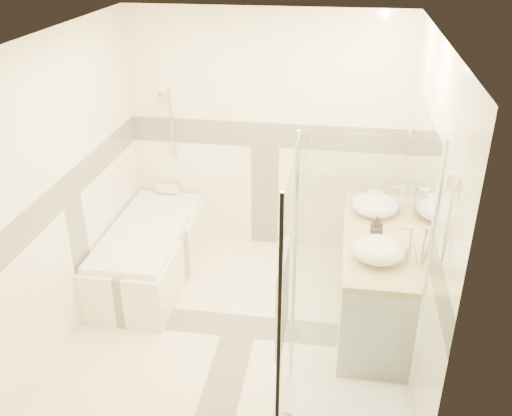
# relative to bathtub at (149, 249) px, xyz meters

# --- Properties ---
(room) EXTENTS (2.82, 3.02, 2.52)m
(room) POSITION_rel_bathtub_xyz_m (1.08, -0.64, 0.95)
(room) COLOR #F7ECC4
(room) RESTS_ON ground
(bathtub) EXTENTS (0.75, 1.70, 0.56)m
(bathtub) POSITION_rel_bathtub_xyz_m (0.00, 0.00, 0.00)
(bathtub) COLOR #FCF1CA
(bathtub) RESTS_ON ground
(vanity) EXTENTS (0.58, 1.62, 0.85)m
(vanity) POSITION_rel_bathtub_xyz_m (2.15, -0.35, 0.12)
(vanity) COLOR white
(vanity) RESTS_ON ground
(shower_enclosure) EXTENTS (0.96, 0.93, 2.04)m
(shower_enclosure) POSITION_rel_bathtub_xyz_m (1.86, -1.62, 0.20)
(shower_enclosure) COLOR #FCF1CA
(shower_enclosure) RESTS_ON ground
(vessel_sink_near) EXTENTS (0.42, 0.42, 0.17)m
(vessel_sink_near) POSITION_rel_bathtub_xyz_m (2.13, 0.05, 0.63)
(vessel_sink_near) COLOR white
(vessel_sink_near) RESTS_ON vanity
(vessel_sink_far) EXTENTS (0.41, 0.41, 0.17)m
(vessel_sink_far) POSITION_rel_bathtub_xyz_m (2.13, -0.73, 0.63)
(vessel_sink_far) COLOR white
(vessel_sink_far) RESTS_ON vanity
(faucet_near) EXTENTS (0.12, 0.03, 0.29)m
(faucet_near) POSITION_rel_bathtub_xyz_m (2.35, 0.05, 0.71)
(faucet_near) COLOR silver
(faucet_near) RESTS_ON vanity
(faucet_far) EXTENTS (0.13, 0.03, 0.31)m
(faucet_far) POSITION_rel_bathtub_xyz_m (2.34, -0.73, 0.72)
(faucet_far) COLOR silver
(faucet_far) RESTS_ON vanity
(amenity_bottle_a) EXTENTS (0.10, 0.10, 0.17)m
(amenity_bottle_a) POSITION_rel_bathtub_xyz_m (2.13, -0.35, 0.63)
(amenity_bottle_a) COLOR black
(amenity_bottle_a) RESTS_ON vanity
(amenity_bottle_b) EXTENTS (0.14, 0.14, 0.14)m
(amenity_bottle_b) POSITION_rel_bathtub_xyz_m (2.13, -0.38, 0.61)
(amenity_bottle_b) COLOR black
(amenity_bottle_b) RESTS_ON vanity
(folded_towels) EXTENTS (0.17, 0.25, 0.07)m
(folded_towels) POSITION_rel_bathtub_xyz_m (2.13, 0.28, 0.58)
(folded_towels) COLOR white
(folded_towels) RESTS_ON vanity
(rolled_towel) EXTENTS (0.24, 0.11, 0.11)m
(rolled_towel) POSITION_rel_bathtub_xyz_m (-0.02, 0.76, 0.31)
(rolled_towel) COLOR white
(rolled_towel) RESTS_ON bathtub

